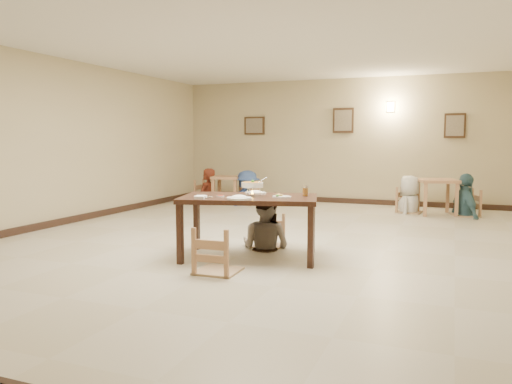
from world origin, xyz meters
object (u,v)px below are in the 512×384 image
at_px(bg_diner_d, 467,173).
at_px(bg_chair_ll, 207,181).
at_px(drink_glass, 305,191).
at_px(bg_chair_lr, 247,185).
at_px(main_table, 249,202).
at_px(chair_far, 268,217).
at_px(bg_chair_rr, 466,191).
at_px(bg_diner_a, 207,168).
at_px(chair_near, 218,229).
at_px(curry_warmer, 252,185).
at_px(bg_table_right, 437,186).
at_px(bg_diner_b, 247,171).
at_px(bg_table_left, 227,182).
at_px(bg_chair_rl, 410,188).
at_px(bg_diner_c, 410,175).
at_px(main_diner, 266,193).

bearing_deg(bg_diner_d, bg_chair_ll, 65.79).
height_order(drink_glass, bg_chair_lr, bg_chair_lr).
height_order(main_table, chair_far, chair_far).
bearing_deg(bg_chair_rr, bg_chair_ll, -111.16).
bearing_deg(bg_diner_a, chair_near, 33.09).
bearing_deg(curry_warmer, bg_table_right, 66.86).
bearing_deg(bg_diner_b, bg_diner_d, -73.32).
bearing_deg(bg_diner_d, curry_warmer, 127.34).
height_order(main_table, chair_near, chair_near).
bearing_deg(bg_table_left, bg_chair_rr, -0.29).
bearing_deg(drink_glass, bg_chair_lr, 120.59).
relative_size(bg_chair_lr, bg_chair_rl, 0.92).
bearing_deg(curry_warmer, bg_chair_ll, 122.97).
distance_m(chair_near, bg_chair_ll, 6.50).
xyz_separation_m(curry_warmer, bg_chair_rl, (1.57, 5.00, -0.45)).
bearing_deg(main_table, bg_table_left, 103.33).
bearing_deg(bg_diner_a, main_table, 37.35).
relative_size(chair_near, drink_glass, 7.37).
height_order(main_table, bg_diner_a, bg_diner_a).
xyz_separation_m(main_table, bg_chair_ll, (-3.15, 4.93, -0.21)).
bearing_deg(bg_chair_ll, drink_glass, -138.16).
relative_size(bg_chair_lr, bg_chair_rr, 0.93).
bearing_deg(bg_table_right, bg_diner_d, -0.99).
relative_size(chair_far, drink_glass, 6.22).
xyz_separation_m(bg_chair_rl, bg_diner_d, (1.09, -0.07, 0.35)).
height_order(curry_warmer, bg_chair_ll, curry_warmer).
bearing_deg(bg_table_left, bg_diner_c, 0.61).
distance_m(curry_warmer, bg_table_left, 5.64).
xyz_separation_m(drink_glass, bg_diner_a, (-3.82, 4.66, -0.03)).
distance_m(curry_warmer, bg_diner_a, 5.86).
bearing_deg(bg_chair_rr, bg_diner_a, -111.16).
relative_size(bg_table_right, bg_diner_d, 0.53).
distance_m(chair_far, bg_diner_a, 5.26).
xyz_separation_m(bg_chair_lr, bg_chair_rr, (4.80, -0.02, 0.03)).
xyz_separation_m(bg_chair_ll, bg_diner_a, (0.00, -0.00, 0.32)).
relative_size(bg_chair_lr, bg_diner_b, 0.59).
height_order(drink_glass, bg_chair_rr, bg_chair_rr).
height_order(bg_diner_a, bg_diner_b, bg_diner_a).
bearing_deg(bg_diner_a, drink_glass, 44.15).
distance_m(main_diner, bg_diner_c, 4.68).
bearing_deg(main_diner, chair_far, -78.32).
height_order(main_diner, bg_chair_rr, main_diner).
xyz_separation_m(bg_chair_rl, bg_diner_a, (-4.75, -0.09, 0.33)).
relative_size(bg_chair_lr, bg_diner_a, 0.56).
bearing_deg(bg_chair_rl, bg_chair_lr, 98.21).
bearing_deg(bg_chair_rr, main_table, -49.86).
bearing_deg(bg_chair_lr, bg_table_left, -82.16).
distance_m(chair_far, bg_diner_d, 5.02).
bearing_deg(bg_table_right, main_table, -113.44).
relative_size(main_table, bg_chair_rr, 1.88).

